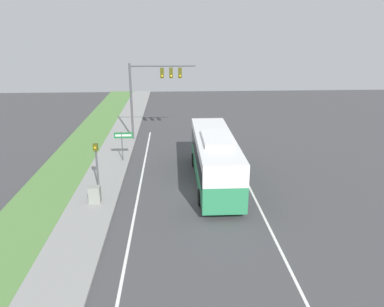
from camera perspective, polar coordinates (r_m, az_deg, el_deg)
ground_plane at (r=23.49m, az=0.58°, el=-6.43°), size 80.00×80.00×0.00m
sidewalk at (r=23.91m, az=-14.51°, el=-6.44°), size 2.80×80.00×0.12m
grass_verge at (r=24.76m, az=-21.83°, el=-6.37°), size 3.60×80.00×0.10m
lane_divider_near at (r=23.55m, az=-8.25°, el=-6.55°), size 0.14×30.00×0.01m
lane_divider_far at (r=23.97m, az=9.25°, el=-6.14°), size 0.14×30.00×0.01m
bus at (r=24.75m, az=3.46°, el=-0.45°), size 2.63×10.65×3.44m
signal_gantry at (r=34.13m, az=-6.06°, el=10.38°), size 5.90×0.41×6.99m
pedestrian_signal at (r=24.10m, az=-14.36°, el=-0.86°), size 0.28×0.34×3.16m
street_sign at (r=29.14m, az=-10.48°, el=1.99°), size 1.44×0.08×2.42m
utility_cabinet at (r=22.88m, az=-14.60°, el=-6.06°), size 0.67×0.54×1.01m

